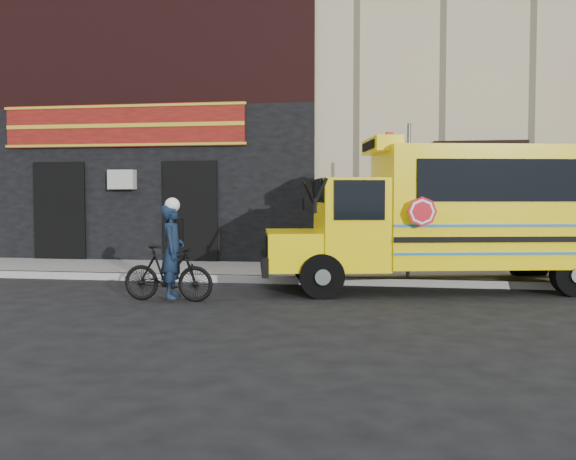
# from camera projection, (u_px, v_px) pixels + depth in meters

# --- Properties ---
(ground) EXTENTS (120.00, 120.00, 0.00)m
(ground) POSITION_uv_depth(u_px,v_px,m) (275.00, 305.00, 10.73)
(ground) COLOR black
(ground) RESTS_ON ground
(curb) EXTENTS (40.00, 0.20, 0.15)m
(curb) POSITION_uv_depth(u_px,v_px,m) (298.00, 280.00, 13.29)
(curb) COLOR #9F9F9A
(curb) RESTS_ON ground
(sidewalk) EXTENTS (40.00, 3.00, 0.15)m
(sidewalk) POSITION_uv_depth(u_px,v_px,m) (307.00, 272.00, 14.77)
(sidewalk) COLOR gray
(sidewalk) RESTS_ON ground
(building) EXTENTS (20.00, 10.70, 12.00)m
(building) POSITION_uv_depth(u_px,v_px,m) (332.00, 63.00, 20.72)
(building) COLOR tan
(building) RESTS_ON sidewalk
(school_bus) EXTENTS (7.20, 3.56, 2.92)m
(school_bus) POSITION_uv_depth(u_px,v_px,m) (462.00, 212.00, 12.41)
(school_bus) COLOR black
(school_bus) RESTS_ON ground
(sign_pole) EXTENTS (0.09, 0.29, 3.30)m
(sign_pole) POSITION_uv_depth(u_px,v_px,m) (408.00, 196.00, 13.09)
(sign_pole) COLOR #414945
(sign_pole) RESTS_ON ground
(bicycle) EXTENTS (1.62, 0.51, 0.97)m
(bicycle) POSITION_uv_depth(u_px,v_px,m) (168.00, 273.00, 11.06)
(bicycle) COLOR black
(bicycle) RESTS_ON ground
(cyclist) EXTENTS (0.46, 0.64, 1.63)m
(cyclist) POSITION_uv_depth(u_px,v_px,m) (173.00, 254.00, 11.10)
(cyclist) COLOR #101E32
(cyclist) RESTS_ON ground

